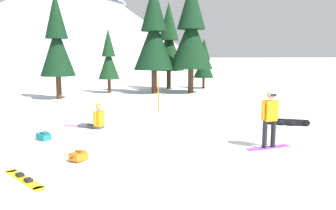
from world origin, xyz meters
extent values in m
plane|color=white|center=(0.00, 0.00, 0.00)|extent=(800.00, 800.00, 0.00)
cube|color=#993FD8|center=(2.76, 0.42, 0.01)|extent=(1.53, 0.56, 0.02)
cylinder|color=black|center=(2.92, 0.45, 0.44)|extent=(0.15, 0.15, 0.83)
cylinder|color=black|center=(2.60, 0.39, 0.44)|extent=(0.15, 0.15, 0.83)
cube|color=orange|center=(2.76, 0.42, 1.17)|extent=(0.44, 0.31, 0.64)
cylinder|color=orange|center=(3.02, 0.47, 1.20)|extent=(0.11, 0.11, 0.58)
cylinder|color=orange|center=(2.51, 0.37, 1.20)|extent=(0.11, 0.11, 0.58)
sphere|color=tan|center=(2.76, 0.42, 1.65)|extent=(0.24, 0.24, 0.24)
cube|color=black|center=(2.79, 0.28, 1.66)|extent=(0.17, 0.07, 0.08)
cube|color=#4C4C51|center=(-2.33, 4.46, 0.05)|extent=(0.43, 0.46, 0.10)
cylinder|color=#4C4C51|center=(-2.80, 4.66, 0.07)|extent=(0.74, 0.57, 0.14)
cylinder|color=#4C4C51|center=(-2.69, 4.82, 0.07)|extent=(0.74, 0.57, 0.14)
cube|color=pink|center=(-3.08, 4.97, 0.01)|extent=(1.40, 1.08, 0.02)
cube|color=orange|center=(-2.33, 4.46, 0.40)|extent=(0.42, 0.47, 0.60)
cylinder|color=orange|center=(-2.48, 4.24, 0.44)|extent=(0.11, 0.11, 0.52)
cylinder|color=orange|center=(-2.19, 4.67, 0.44)|extent=(0.11, 0.11, 0.52)
sphere|color=tan|center=(-2.33, 4.46, 0.86)|extent=(0.24, 0.24, 0.24)
sphere|color=orange|center=(-2.33, 4.46, 0.91)|extent=(0.20, 0.20, 0.20)
cube|color=yellow|center=(-4.12, -0.98, 0.01)|extent=(1.09, 1.52, 0.02)
cylinder|color=yellow|center=(-4.55, -0.29, 0.01)|extent=(0.37, 0.37, 0.02)
cylinder|color=yellow|center=(-3.69, -1.67, 0.01)|extent=(0.37, 0.37, 0.02)
cube|color=black|center=(-4.25, -0.77, 0.06)|extent=(0.22, 0.24, 0.07)
cube|color=black|center=(-3.99, -1.18, 0.06)|extent=(0.22, 0.24, 0.07)
cube|color=black|center=(5.21, 3.45, 0.14)|extent=(1.32, 0.75, 0.29)
cylinder|color=black|center=(4.57, 3.79, 0.14)|extent=(0.30, 0.22, 0.29)
cylinder|color=black|center=(5.84, 3.12, 0.14)|extent=(0.30, 0.22, 0.29)
cube|color=black|center=(4.99, 3.51, 0.15)|extent=(0.22, 0.18, 0.15)
cube|color=black|center=(5.38, 3.31, 0.15)|extent=(0.22, 0.18, 0.15)
cube|color=#1E7A7F|center=(-4.20, 2.94, 0.13)|extent=(0.55, 0.56, 0.26)
cube|color=#165B5F|center=(-4.14, 2.87, 0.25)|extent=(0.30, 0.30, 0.09)
cylinder|color=black|center=(-4.36, 3.11, 0.16)|extent=(0.11, 0.10, 0.02)
cube|color=orange|center=(-2.94, 0.25, 0.13)|extent=(0.55, 0.56, 0.25)
cube|color=#A85613|center=(-2.89, 0.31, 0.25)|extent=(0.30, 0.30, 0.08)
cylinder|color=black|center=(-3.11, 0.07, 0.16)|extent=(0.09, 0.11, 0.02)
cylinder|color=orange|center=(0.62, 7.66, 0.91)|extent=(0.06, 0.06, 1.82)
cylinder|color=#472D19|center=(3.69, 19.54, 0.79)|extent=(0.36, 0.36, 1.58)
cone|color=#143819|center=(3.69, 19.54, 3.27)|extent=(2.58, 2.58, 3.37)
cone|color=#143819|center=(3.69, 19.54, 5.63)|extent=(1.68, 1.68, 3.09)
cylinder|color=#472D19|center=(-1.36, 17.67, 0.53)|extent=(0.24, 0.24, 1.07)
cone|color=#143819|center=(-1.36, 17.67, 2.21)|extent=(1.58, 1.58, 2.27)
cone|color=#143819|center=(-1.36, 17.67, 3.80)|extent=(1.03, 1.03, 2.09)
cylinder|color=#472D19|center=(6.82, 19.73, 0.47)|extent=(0.21, 0.21, 0.94)
cone|color=black|center=(6.82, 19.73, 1.95)|extent=(1.74, 1.74, 2.01)
cone|color=black|center=(6.82, 19.73, 3.36)|extent=(1.13, 1.13, 1.84)
cylinder|color=#472D19|center=(-4.75, 14.53, 0.76)|extent=(0.35, 0.35, 1.52)
cone|color=black|center=(-4.75, 14.53, 3.13)|extent=(2.22, 2.22, 3.23)
cone|color=black|center=(-4.75, 14.53, 5.40)|extent=(1.44, 1.44, 2.96)
cylinder|color=#472D19|center=(1.94, 16.59, 0.89)|extent=(0.41, 0.41, 1.79)
cone|color=black|center=(1.94, 16.59, 3.68)|extent=(3.00, 3.00, 3.80)
cone|color=black|center=(1.94, 16.59, 6.34)|extent=(1.95, 1.95, 3.48)
cylinder|color=#472D19|center=(4.70, 16.28, 0.93)|extent=(0.42, 0.42, 1.85)
cone|color=black|center=(4.70, 16.28, 3.82)|extent=(3.26, 3.26, 3.94)
cone|color=black|center=(4.70, 16.28, 6.58)|extent=(2.12, 2.12, 3.61)
cone|color=#B2B7C6|center=(-15.03, 171.64, 23.42)|extent=(130.79, 130.79, 46.85)
camera|label=1|loc=(-2.47, -9.22, 2.84)|focal=37.32mm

